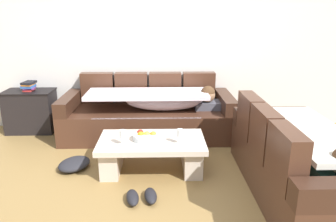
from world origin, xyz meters
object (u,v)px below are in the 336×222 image
at_px(couch_along_wall, 151,114).
at_px(wine_glass_near_right, 180,134).
at_px(side_cabinet, 31,111).
at_px(crumpled_garment, 74,164).
at_px(wine_glass_near_left, 123,134).
at_px(couch_near_window, 298,162).
at_px(fruit_bowl, 145,136).
at_px(coffee_table, 152,151).
at_px(book_stack_on_cabinet, 29,86).
at_px(pair_of_shoes, 141,197).

bearing_deg(couch_along_wall, wine_glass_near_right, -73.80).
relative_size(side_cabinet, crumpled_garment, 1.80).
xyz_separation_m(couch_along_wall, wine_glass_near_left, (-0.27, -1.24, 0.17)).
xyz_separation_m(couch_along_wall, wine_glass_near_right, (0.36, -1.22, 0.17)).
height_order(couch_along_wall, couch_near_window, same).
distance_m(couch_along_wall, wine_glass_near_right, 1.29).
xyz_separation_m(couch_near_window, fruit_bowl, (-1.53, 0.52, 0.09)).
relative_size(fruit_bowl, wine_glass_near_right, 1.69).
bearing_deg(wine_glass_near_right, coffee_table, 159.25).
xyz_separation_m(wine_glass_near_left, side_cabinet, (-1.57, 1.46, -0.17)).
relative_size(coffee_table, wine_glass_near_left, 7.23).
relative_size(couch_near_window, book_stack_on_cabinet, 8.29).
height_order(wine_glass_near_left, crumpled_garment, wine_glass_near_left).
distance_m(wine_glass_near_right, side_cabinet, 2.63).
distance_m(side_cabinet, book_stack_on_cabinet, 0.39).
relative_size(couch_near_window, coffee_table, 1.64).
height_order(coffee_table, crumpled_garment, coffee_table).
relative_size(side_cabinet, pair_of_shoes, 2.20).
bearing_deg(side_cabinet, coffee_table, -35.38).
distance_m(pair_of_shoes, crumpled_garment, 1.07).
bearing_deg(crumpled_garment, pair_of_shoes, -39.91).
bearing_deg(couch_near_window, wine_glass_near_right, 70.62).
bearing_deg(couch_along_wall, wine_glass_near_left, -102.17).
xyz_separation_m(book_stack_on_cabinet, crumpled_garment, (0.94, -1.28, -0.65)).
xyz_separation_m(couch_along_wall, fruit_bowl, (-0.03, -1.11, 0.09)).
distance_m(couch_near_window, book_stack_on_cabinet, 3.82).
distance_m(wine_glass_near_left, book_stack_on_cabinet, 2.14).
bearing_deg(couch_along_wall, pair_of_shoes, -91.58).
xyz_separation_m(couch_along_wall, couch_near_window, (1.50, -1.63, 0.01)).
bearing_deg(crumpled_garment, book_stack_on_cabinet, 126.50).
distance_m(couch_along_wall, side_cabinet, 1.85).
bearing_deg(book_stack_on_cabinet, wine_glass_near_left, -43.30).
bearing_deg(wine_glass_near_left, crumpled_garment, 163.18).
bearing_deg(book_stack_on_cabinet, fruit_bowl, -36.72).
height_order(couch_near_window, crumpled_garment, couch_near_window).
xyz_separation_m(coffee_table, side_cabinet, (-1.87, 1.33, 0.08)).
bearing_deg(fruit_bowl, book_stack_on_cabinet, 143.28).
height_order(book_stack_on_cabinet, pair_of_shoes, book_stack_on_cabinet).
xyz_separation_m(coffee_table, pair_of_shoes, (-0.09, -0.64, -0.19)).
distance_m(fruit_bowl, side_cabinet, 2.25).
distance_m(couch_near_window, fruit_bowl, 1.62).
distance_m(coffee_table, fruit_bowl, 0.20).
relative_size(couch_along_wall, wine_glass_near_left, 14.72).
bearing_deg(side_cabinet, book_stack_on_cabinet, -4.02).
xyz_separation_m(coffee_table, fruit_bowl, (-0.07, -0.00, 0.18)).
distance_m(wine_glass_near_right, pair_of_shoes, 0.80).
height_order(wine_glass_near_left, book_stack_on_cabinet, book_stack_on_cabinet).
xyz_separation_m(wine_glass_near_right, side_cabinet, (-2.19, 1.45, -0.17)).
bearing_deg(couch_near_window, crumpled_garment, 76.38).
bearing_deg(pair_of_shoes, crumpled_garment, 140.09).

